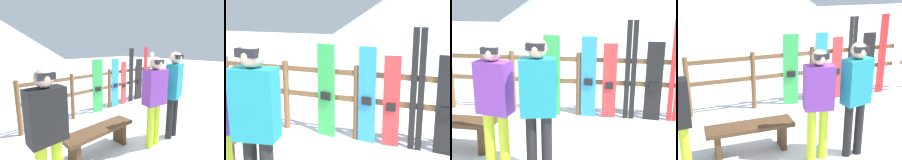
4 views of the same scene
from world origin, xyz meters
The scene contains 13 objects.
ground_plane centered at (0.00, 0.00, 0.00)m, with size 40.00×40.00×0.00m, color white.
fence centered at (0.00, 1.72, 0.69)m, with size 5.11×0.10×1.17m.
bench centered at (-1.68, 0.11, 0.34)m, with size 1.33×0.36×0.47m.
person_teal centered at (-0.24, -0.45, 1.02)m, with size 0.45×0.31×1.74m.
person_black centered at (-2.71, -0.26, 0.94)m, with size 0.42×0.24×1.62m.
person_purple centered at (-0.79, -0.38, 0.97)m, with size 0.45×0.30×1.66m.
snowboard_green centered at (-0.49, 1.66, 0.74)m, with size 0.32×0.10×1.49m.
snowboard_blue centered at (0.18, 1.66, 0.74)m, with size 0.27×0.06×1.48m.
snowboard_red centered at (0.56, 1.66, 0.68)m, with size 0.25×0.07×1.37m.
ski_pair_black centered at (0.92, 1.67, 0.89)m, with size 0.20×0.02×1.77m.
snowboard_black_stripe centered at (1.32, 1.66, 0.70)m, with size 0.29×0.07×1.41m.
ski_pair_red centered at (1.68, 1.67, 0.90)m, with size 0.19×0.02×1.80m.
ski_pair_white centered at (2.08, 1.67, 0.81)m, with size 0.20×0.02×1.63m.
Camera 1 is at (-3.40, -2.08, 1.85)m, focal length 28.00 mm.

